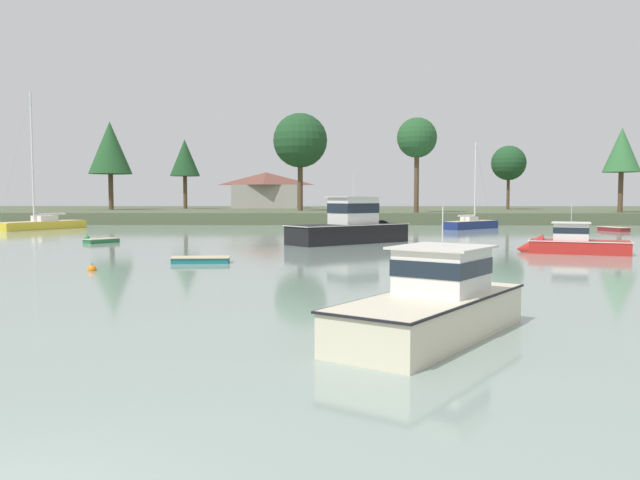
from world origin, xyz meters
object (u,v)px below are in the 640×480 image
at_px(sailboat_navy, 471,227).
at_px(mooring_buoy_orange, 92,269).
at_px(dinghy_teal, 201,261).
at_px(mooring_buoy_green, 87,238).
at_px(dinghy_maroon, 614,230).
at_px(cruiser_cream, 444,314).
at_px(cruiser_black, 358,233).
at_px(mooring_buoy_yellow, 371,233).
at_px(dinghy_green, 101,241).
at_px(cruiser_red, 566,246).
at_px(sailboat_yellow, 41,226).

xyz_separation_m(sailboat_navy, mooring_buoy_orange, (-25.78, -39.63, -0.16)).
relative_size(dinghy_teal, mooring_buoy_green, 6.55).
distance_m(dinghy_maroon, cruiser_cream, 54.27).
xyz_separation_m(dinghy_maroon, cruiser_cream, (-24.89, -48.22, 0.32)).
bearing_deg(cruiser_black, mooring_buoy_yellow, 81.99).
bearing_deg(dinghy_maroon, cruiser_cream, -117.31).
height_order(dinghy_green, dinghy_teal, dinghy_green).
bearing_deg(cruiser_red, sailboat_yellow, 148.26).
relative_size(dinghy_maroon, cruiser_red, 0.51).
relative_size(cruiser_red, mooring_buoy_yellow, 12.64).
relative_size(sailboat_navy, cruiser_red, 1.44).
xyz_separation_m(dinghy_green, cruiser_red, (31.36, -8.09, 0.30)).
distance_m(sailboat_yellow, mooring_buoy_yellow, 35.14).
xyz_separation_m(sailboat_navy, mooring_buoy_green, (-34.75, -17.03, -0.15)).
bearing_deg(cruiser_red, sailboat_navy, 88.97).
xyz_separation_m(dinghy_maroon, sailboat_yellow, (-58.55, 2.71, 0.15)).
height_order(sailboat_navy, dinghy_teal, sailboat_navy).
relative_size(cruiser_black, dinghy_teal, 3.31).
relative_size(cruiser_cream, sailboat_yellow, 0.51).
distance_m(cruiser_red, cruiser_cream, 25.73).
xyz_separation_m(sailboat_navy, dinghy_teal, (-21.52, -35.90, -0.12)).
bearing_deg(dinghy_green, mooring_buoy_yellow, 29.92).
distance_m(sailboat_navy, dinghy_teal, 41.85).
xyz_separation_m(cruiser_black, mooring_buoy_yellow, (1.59, 11.29, -0.67)).
height_order(cruiser_black, mooring_buoy_orange, cruiser_black).
height_order(dinghy_maroon, mooring_buoy_orange, dinghy_maroon).
bearing_deg(cruiser_cream, cruiser_red, 63.96).
distance_m(mooring_buoy_green, mooring_buoy_orange, 24.32).
bearing_deg(sailboat_navy, mooring_buoy_green, -153.89).
relative_size(dinghy_maroon, mooring_buoy_green, 7.39).
relative_size(dinghy_maroon, mooring_buoy_orange, 7.56).
height_order(dinghy_teal, mooring_buoy_orange, mooring_buoy_orange).
relative_size(mooring_buoy_green, mooring_buoy_yellow, 0.88).
relative_size(sailboat_navy, cruiser_black, 0.96).
relative_size(sailboat_yellow, mooring_buoy_yellow, 27.23).
bearing_deg(mooring_buoy_yellow, sailboat_navy, 41.00).
relative_size(mooring_buoy_orange, mooring_buoy_yellow, 0.86).
xyz_separation_m(dinghy_maroon, cruiser_red, (-13.60, -25.10, 0.27)).
xyz_separation_m(cruiser_red, mooring_buoy_orange, (-25.25, -9.89, -0.35)).
xyz_separation_m(dinghy_green, mooring_buoy_yellow, (20.66, 11.89, -0.03)).
height_order(dinghy_maroon, cruiser_cream, cruiser_cream).
bearing_deg(mooring_buoy_yellow, cruiser_red, -61.83).
xyz_separation_m(dinghy_teal, sailboat_yellow, (-23.97, 33.97, 0.19)).
bearing_deg(sailboat_yellow, cruiser_red, -31.74).
xyz_separation_m(sailboat_navy, cruiser_red, (-0.53, -29.74, 0.19)).
relative_size(dinghy_green, mooring_buoy_green, 5.73).
xyz_separation_m(cruiser_black, dinghy_green, (-19.07, -0.60, -0.64)).
bearing_deg(cruiser_black, mooring_buoy_green, 169.60).
bearing_deg(cruiser_red, dinghy_maroon, 61.55).
distance_m(dinghy_maroon, mooring_buoy_green, 49.40).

